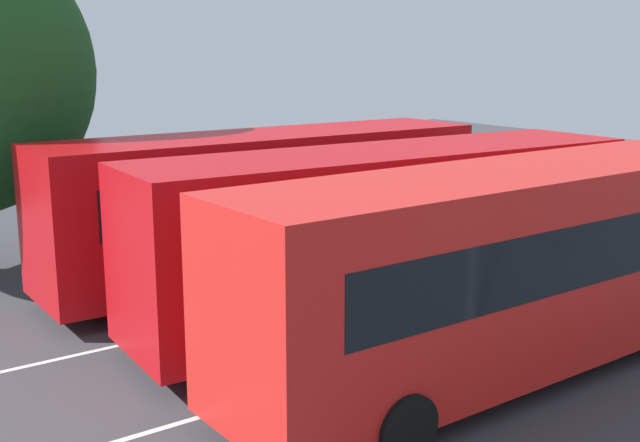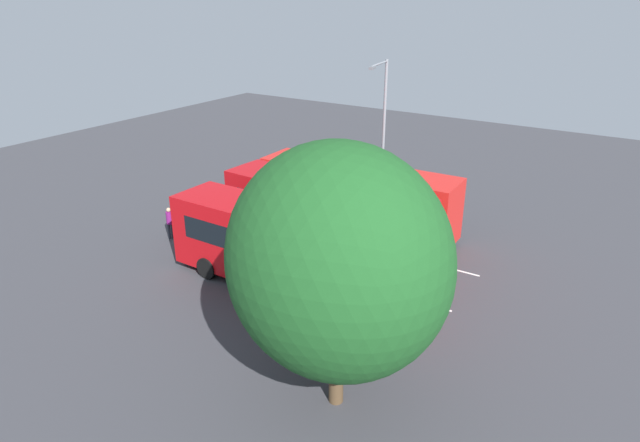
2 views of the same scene
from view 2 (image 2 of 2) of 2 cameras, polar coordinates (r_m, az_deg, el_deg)
ground_plane at (r=25.87m, az=1.52°, el=-3.67°), size 64.60×64.60×0.00m
bus_far_left at (r=27.97m, az=3.78°, el=2.53°), size 10.37×2.81×3.40m
bus_center_left at (r=25.56m, az=0.41°, el=0.58°), size 10.42×3.01×3.40m
bus_center_right at (r=22.50m, az=-3.83°, el=-2.69°), size 10.33×2.68×3.40m
pedestrian at (r=28.33m, az=-15.31°, el=0.05°), size 0.43×0.43×1.64m
street_lamp at (r=30.12m, az=6.49°, el=9.64°), size 0.58×2.65×8.24m
depot_tree at (r=14.96m, az=1.85°, el=-4.30°), size 6.38×5.74×8.07m
lane_stripe_outer_left at (r=27.19m, az=3.39°, el=-2.31°), size 12.69×0.28×0.01m
lane_stripe_inner_left at (r=24.59m, az=-0.56°, el=-5.14°), size 12.69×0.28×0.01m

